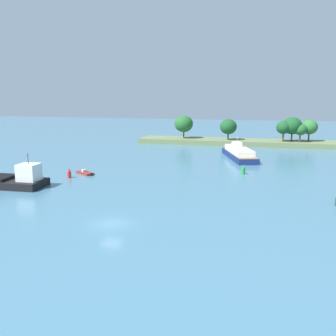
# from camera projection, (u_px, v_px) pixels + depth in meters

# --- Properties ---
(ground_plane) EXTENTS (400.00, 400.00, 0.00)m
(ground_plane) POSITION_uv_depth(u_px,v_px,m) (111.00, 224.00, 45.17)
(ground_plane) COLOR teal
(treeline_island) EXTENTS (75.76, 10.89, 8.86)m
(treeline_island) POSITION_uv_depth(u_px,v_px,m) (258.00, 136.00, 115.83)
(treeline_island) COLOR #66754C
(treeline_island) RESTS_ON ground
(fishing_skiff) EXTENTS (4.53, 3.78, 0.89)m
(fishing_skiff) POSITION_uv_depth(u_px,v_px,m) (85.00, 173.00, 73.75)
(fishing_skiff) COLOR maroon
(fishing_skiff) RESTS_ON ground
(white_riverboat) EXTENTS (10.24, 19.47, 5.12)m
(white_riverboat) POSITION_uv_depth(u_px,v_px,m) (239.00, 153.00, 91.93)
(white_riverboat) COLOR navy
(white_riverboat) RESTS_ON ground
(channel_buoy_red) EXTENTS (0.70, 0.70, 1.90)m
(channel_buoy_red) POSITION_uv_depth(u_px,v_px,m) (69.00, 174.00, 70.19)
(channel_buoy_red) COLOR red
(channel_buoy_red) RESTS_ON ground
(channel_buoy_green) EXTENTS (0.70, 0.70, 1.90)m
(channel_buoy_green) POSITION_uv_depth(u_px,v_px,m) (243.00, 170.00, 73.53)
(channel_buoy_green) COLOR green
(channel_buoy_green) RESTS_ON ground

